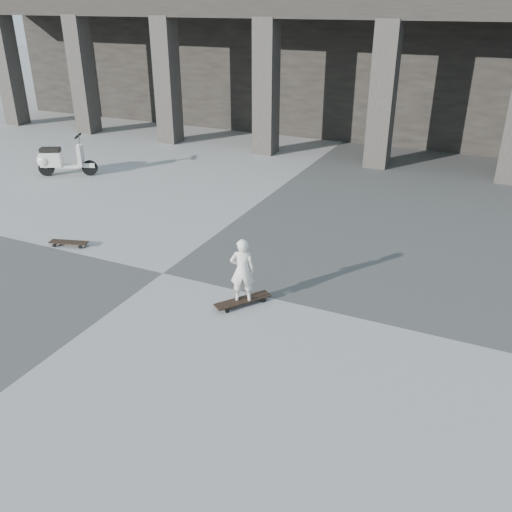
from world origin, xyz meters
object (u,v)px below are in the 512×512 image
at_px(child, 242,270).
at_px(scooter, 57,160).
at_px(longboard, 243,301).
at_px(skateboard_spare, 69,243).

relative_size(child, scooter, 0.70).
bearing_deg(child, longboard, 180.00).
bearing_deg(skateboard_spare, child, -24.92).
height_order(skateboard_spare, child, child).
height_order(longboard, scooter, scooter).
xyz_separation_m(longboard, child, (0.00, 0.00, 0.55)).
relative_size(longboard, child, 0.86).
distance_m(skateboard_spare, child, 4.23).
relative_size(skateboard_spare, child, 0.75).
bearing_deg(longboard, scooter, 97.01).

